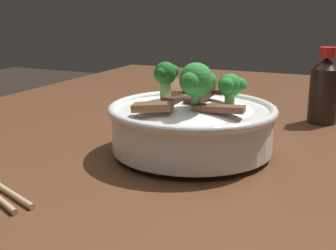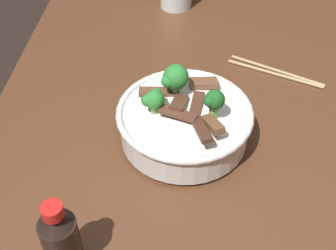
# 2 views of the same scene
# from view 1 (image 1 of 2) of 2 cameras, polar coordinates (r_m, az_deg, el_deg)

# --- Properties ---
(dining_table) EXTENTS (1.46, 0.93, 0.79)m
(dining_table) POSITION_cam_1_polar(r_m,az_deg,el_deg) (0.81, 0.05, -5.54)
(dining_table) COLOR #56331E
(dining_table) RESTS_ON ground
(rice_bowl) EXTENTS (0.24, 0.24, 0.14)m
(rice_bowl) POSITION_cam_1_polar(r_m,az_deg,el_deg) (0.64, 3.08, 0.48)
(rice_bowl) COLOR white
(rice_bowl) RESTS_ON dining_table
(soy_sauce_bottle) EXTENTS (0.05, 0.05, 0.14)m
(soy_sauce_bottle) POSITION_cam_1_polar(r_m,az_deg,el_deg) (0.86, 19.24, 4.27)
(soy_sauce_bottle) COLOR black
(soy_sauce_bottle) RESTS_ON dining_table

